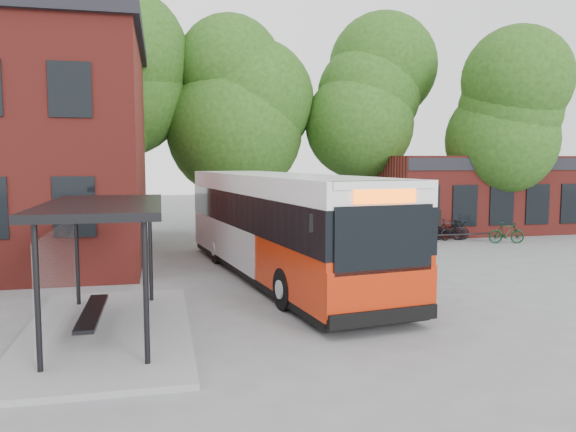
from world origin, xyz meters
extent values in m
plane|color=slate|center=(0.00, 0.00, 0.00)|extent=(100.00, 100.00, 0.00)
imported|color=#103B25|center=(6.95, 9.53, 0.45)|extent=(1.52, 1.00, 0.89)
imported|color=black|center=(8.77, 10.96, 0.48)|extent=(1.92, 1.32, 0.96)
imported|color=#430F04|center=(8.51, 10.30, 0.51)|extent=(1.74, 0.83, 1.01)
imported|color=black|center=(9.81, 10.67, 0.48)|extent=(1.91, 1.03, 0.95)
imported|color=black|center=(10.03, 10.66, 0.50)|extent=(1.72, 0.93, 0.99)
imported|color=black|center=(10.28, 10.58, 0.43)|extent=(1.72, 0.85, 0.86)
imported|color=black|center=(12.03, 9.07, 0.49)|extent=(1.70, 0.80, 0.98)
camera|label=1|loc=(-3.30, -13.44, 3.74)|focal=35.00mm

